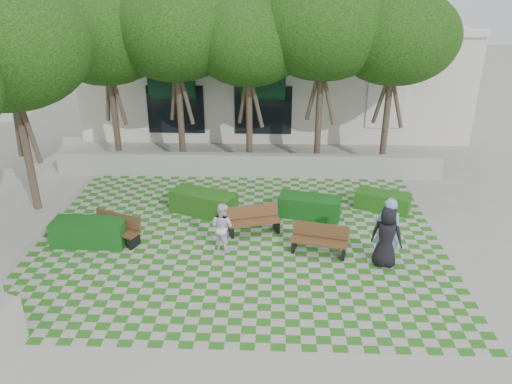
{
  "coord_description": "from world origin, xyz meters",
  "views": [
    {
      "loc": [
        1.0,
        -12.02,
        7.44
      ],
      "look_at": [
        0.5,
        1.5,
        1.4
      ],
      "focal_mm": 35.0,
      "sensor_mm": 36.0,
      "label": 1
    }
  ],
  "objects_px": {
    "hedge_midright": "(309,207)",
    "hedge_midleft": "(204,203)",
    "person_dark": "(387,236)",
    "hedge_west": "(90,232)",
    "bench_mid": "(254,220)",
    "bench_east": "(319,240)",
    "bench_west": "(115,229)",
    "person_blue": "(387,231)",
    "hedge_east": "(383,201)",
    "person_white": "(222,227)"
  },
  "relations": [
    {
      "from": "hedge_midright",
      "to": "person_blue",
      "type": "distance_m",
      "value": 3.42
    },
    {
      "from": "hedge_midright",
      "to": "person_dark",
      "type": "height_order",
      "value": "person_dark"
    },
    {
      "from": "bench_west",
      "to": "hedge_east",
      "type": "bearing_deg",
      "value": 38.71
    },
    {
      "from": "bench_east",
      "to": "person_blue",
      "type": "relative_size",
      "value": 0.86
    },
    {
      "from": "person_blue",
      "to": "bench_mid",
      "type": "bearing_deg",
      "value": -16.7
    },
    {
      "from": "hedge_west",
      "to": "bench_mid",
      "type": "bearing_deg",
      "value": 10.14
    },
    {
      "from": "hedge_east",
      "to": "person_white",
      "type": "relative_size",
      "value": 1.23
    },
    {
      "from": "hedge_west",
      "to": "person_white",
      "type": "xyz_separation_m",
      "value": [
        3.95,
        -0.17,
        0.35
      ]
    },
    {
      "from": "hedge_midleft",
      "to": "person_dark",
      "type": "height_order",
      "value": "person_dark"
    },
    {
      "from": "hedge_midleft",
      "to": "person_white",
      "type": "height_order",
      "value": "person_white"
    },
    {
      "from": "person_white",
      "to": "hedge_midright",
      "type": "bearing_deg",
      "value": -106.89
    },
    {
      "from": "person_blue",
      "to": "hedge_west",
      "type": "bearing_deg",
      "value": 1.87
    },
    {
      "from": "hedge_west",
      "to": "person_white",
      "type": "height_order",
      "value": "person_white"
    },
    {
      "from": "hedge_midright",
      "to": "hedge_midleft",
      "type": "xyz_separation_m",
      "value": [
        -3.5,
        0.11,
        0.03
      ]
    },
    {
      "from": "hedge_midleft",
      "to": "hedge_west",
      "type": "relative_size",
      "value": 1.01
    },
    {
      "from": "hedge_midright",
      "to": "person_dark",
      "type": "xyz_separation_m",
      "value": [
        1.87,
        -2.89,
        0.53
      ]
    },
    {
      "from": "person_white",
      "to": "hedge_west",
      "type": "bearing_deg",
      "value": 30.92
    },
    {
      "from": "bench_mid",
      "to": "hedge_east",
      "type": "distance_m",
      "value": 4.62
    },
    {
      "from": "hedge_midleft",
      "to": "person_blue",
      "type": "distance_m",
      "value": 6.15
    },
    {
      "from": "bench_east",
      "to": "hedge_midright",
      "type": "bearing_deg",
      "value": 106.71
    },
    {
      "from": "hedge_west",
      "to": "person_white",
      "type": "bearing_deg",
      "value": -2.5
    },
    {
      "from": "person_dark",
      "to": "person_blue",
      "type": "bearing_deg",
      "value": -79.51
    },
    {
      "from": "hedge_east",
      "to": "person_blue",
      "type": "height_order",
      "value": "person_blue"
    },
    {
      "from": "bench_mid",
      "to": "person_dark",
      "type": "distance_m",
      "value": 4.07
    },
    {
      "from": "bench_east",
      "to": "person_blue",
      "type": "xyz_separation_m",
      "value": [
        1.76,
        -0.45,
        0.57
      ]
    },
    {
      "from": "bench_mid",
      "to": "hedge_east",
      "type": "height_order",
      "value": "bench_mid"
    },
    {
      "from": "bench_east",
      "to": "bench_west",
      "type": "distance_m",
      "value": 6.03
    },
    {
      "from": "hedge_west",
      "to": "person_dark",
      "type": "bearing_deg",
      "value": -5.88
    },
    {
      "from": "bench_west",
      "to": "hedge_midleft",
      "type": "height_order",
      "value": "bench_west"
    },
    {
      "from": "bench_west",
      "to": "hedge_midright",
      "type": "height_order",
      "value": "bench_west"
    },
    {
      "from": "bench_west",
      "to": "hedge_midleft",
      "type": "relative_size",
      "value": 0.79
    },
    {
      "from": "hedge_east",
      "to": "hedge_midright",
      "type": "relative_size",
      "value": 0.89
    },
    {
      "from": "bench_east",
      "to": "bench_west",
      "type": "bearing_deg",
      "value": -171.09
    },
    {
      "from": "bench_east",
      "to": "person_white",
      "type": "bearing_deg",
      "value": -169.29
    },
    {
      "from": "bench_mid",
      "to": "bench_west",
      "type": "bearing_deg",
      "value": 174.27
    },
    {
      "from": "hedge_midleft",
      "to": "person_blue",
      "type": "relative_size",
      "value": 1.1
    },
    {
      "from": "hedge_east",
      "to": "hedge_midleft",
      "type": "xyz_separation_m",
      "value": [
        -6.0,
        -0.48,
        0.07
      ]
    },
    {
      "from": "hedge_east",
      "to": "person_dark",
      "type": "bearing_deg",
      "value": -100.22
    },
    {
      "from": "hedge_west",
      "to": "person_white",
      "type": "distance_m",
      "value": 3.97
    },
    {
      "from": "bench_mid",
      "to": "hedge_midleft",
      "type": "height_order",
      "value": "bench_mid"
    },
    {
      "from": "person_white",
      "to": "hedge_midleft",
      "type": "bearing_deg",
      "value": -36.03
    },
    {
      "from": "hedge_east",
      "to": "hedge_midleft",
      "type": "bearing_deg",
      "value": -175.38
    },
    {
      "from": "bench_mid",
      "to": "person_dark",
      "type": "bearing_deg",
      "value": -40.85
    },
    {
      "from": "bench_west",
      "to": "person_white",
      "type": "xyz_separation_m",
      "value": [
        3.23,
        -0.33,
        0.32
      ]
    },
    {
      "from": "hedge_west",
      "to": "person_blue",
      "type": "height_order",
      "value": "person_blue"
    },
    {
      "from": "hedge_midleft",
      "to": "hedge_west",
      "type": "height_order",
      "value": "hedge_midleft"
    },
    {
      "from": "hedge_midleft",
      "to": "person_blue",
      "type": "xyz_separation_m",
      "value": [
        5.4,
        -2.87,
        0.61
      ]
    },
    {
      "from": "hedge_west",
      "to": "person_dark",
      "type": "xyz_separation_m",
      "value": [
        8.46,
        -0.87,
        0.51
      ]
    },
    {
      "from": "hedge_east",
      "to": "person_blue",
      "type": "relative_size",
      "value": 0.9
    },
    {
      "from": "bench_west",
      "to": "person_blue",
      "type": "xyz_separation_m",
      "value": [
        7.77,
        -0.91,
        0.57
      ]
    }
  ]
}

